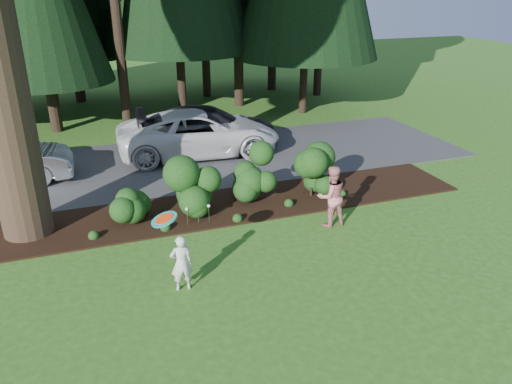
{
  "coord_description": "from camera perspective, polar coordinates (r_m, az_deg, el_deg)",
  "views": [
    {
      "loc": [
        -2.89,
        -9.54,
        6.16
      ],
      "look_at": [
        0.91,
        1.15,
        1.3
      ],
      "focal_mm": 35.0,
      "sensor_mm": 36.0,
      "label": 1
    }
  ],
  "objects": [
    {
      "name": "car_dark_suv",
      "position": [
        19.73,
        -5.42,
        7.38
      ],
      "size": [
        5.68,
        2.82,
        1.59
      ],
      "primitive_type": "imported",
      "rotation": [
        0.0,
        0.0,
        1.46
      ],
      "color": "black",
      "rests_on": "driveway"
    },
    {
      "name": "lily_cluster",
      "position": [
        13.47,
        -6.66,
        -1.86
      ],
      "size": [
        0.69,
        0.09,
        0.57
      ],
      "color": "#153811",
      "rests_on": "ground"
    },
    {
      "name": "child",
      "position": [
        10.73,
        -8.52,
        -8.05
      ],
      "size": [
        0.49,
        0.34,
        1.28
      ],
      "primitive_type": "imported",
      "rotation": [
        0.0,
        0.0,
        3.08
      ],
      "color": "silver",
      "rests_on": "ground"
    },
    {
      "name": "shrub_row",
      "position": [
        14.24,
        -3.23,
        1.07
      ],
      "size": [
        6.53,
        1.6,
        1.61
      ],
      "color": "#153811",
      "rests_on": "ground"
    },
    {
      "name": "driveway",
      "position": [
        18.34,
        -9.4,
        3.29
      ],
      "size": [
        22.0,
        6.0,
        0.03
      ],
      "primitive_type": "cube",
      "color": "#38383A",
      "rests_on": "ground"
    },
    {
      "name": "mulch_bed",
      "position": [
        14.48,
        -6.21,
        -2.04
      ],
      "size": [
        16.0,
        2.5,
        0.05
      ],
      "primitive_type": "cube",
      "color": "black",
      "rests_on": "ground"
    },
    {
      "name": "frisbee",
      "position": [
        10.13,
        -10.45,
        -3.07
      ],
      "size": [
        0.53,
        0.55,
        0.2
      ],
      "color": "teal",
      "rests_on": "ground"
    },
    {
      "name": "ground",
      "position": [
        11.72,
        -2.34,
        -8.56
      ],
      "size": [
        80.0,
        80.0,
        0.0
      ],
      "primitive_type": "plane",
      "color": "#2D5A19",
      "rests_on": "ground"
    },
    {
      "name": "adult",
      "position": [
        13.4,
        8.58,
        -0.48
      ],
      "size": [
        0.84,
        0.66,
        1.69
      ],
      "primitive_type": "imported",
      "rotation": [
        0.0,
        0.0,
        3.17
      ],
      "color": "red",
      "rests_on": "ground"
    },
    {
      "name": "car_white_suv",
      "position": [
        18.86,
        -6.51,
        6.73
      ],
      "size": [
        6.15,
        3.09,
        1.67
      ],
      "primitive_type": "imported",
      "rotation": [
        0.0,
        0.0,
        1.52
      ],
      "color": "silver",
      "rests_on": "driveway"
    }
  ]
}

